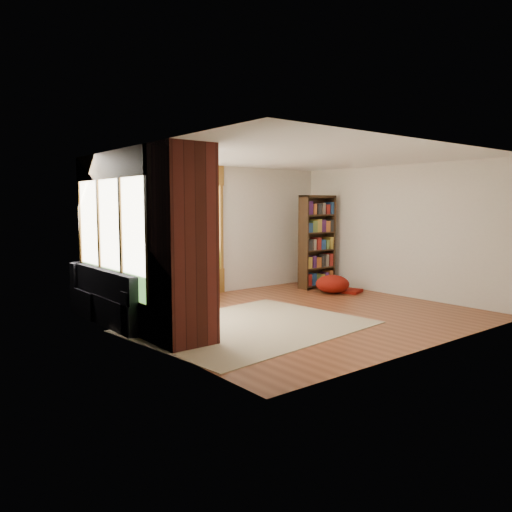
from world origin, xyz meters
TOP-DOWN VIEW (x-y plane):
  - floor at (0.00, 0.00)m, footprint 5.50×5.50m
  - ceiling at (0.00, 0.00)m, footprint 5.50×5.50m
  - wall_back at (0.00, 2.50)m, footprint 5.50×0.04m
  - wall_front at (0.00, -2.50)m, footprint 5.50×0.04m
  - wall_left at (-2.75, 0.00)m, footprint 0.04×5.00m
  - wall_right at (2.75, 0.00)m, footprint 0.04×5.00m
  - windows_back at (-1.20, 2.47)m, footprint 2.82×0.10m
  - windows_left at (-2.72, 1.20)m, footprint 0.10×2.62m
  - roller_blind at (-2.69, 2.03)m, footprint 0.03×0.72m
  - brick_chimney at (-2.40, -0.35)m, footprint 0.70×0.70m
  - sectional_sofa at (-1.95, 1.70)m, footprint 2.20×2.20m
  - area_rug at (-1.18, -0.21)m, footprint 3.64×2.94m
  - bookshelf at (2.14, 1.67)m, footprint 0.86×0.29m
  - pouf at (1.91, 0.99)m, footprint 0.89×0.89m
  - dog_tan at (-1.80, 1.82)m, footprint 1.09×0.92m
  - dog_brindle at (-2.30, 1.18)m, footprint 0.55×0.82m
  - throw_pillows at (-1.92, 1.85)m, footprint 1.98×1.68m

SIDE VIEW (x-z plane):
  - floor at x=0.00m, z-range 0.00..0.00m
  - area_rug at x=-1.18m, z-range 0.00..0.01m
  - pouf at x=1.91m, z-range 0.01..0.38m
  - sectional_sofa at x=-1.95m, z-range -0.10..0.70m
  - dog_brindle at x=-2.30m, z-range 0.54..0.96m
  - throw_pillows at x=-1.92m, z-range 0.53..0.98m
  - dog_tan at x=-1.80m, z-range 0.54..1.07m
  - bookshelf at x=2.14m, z-range 0.00..2.02m
  - wall_back at x=0.00m, z-range 0.00..2.60m
  - wall_front at x=0.00m, z-range 0.00..2.60m
  - wall_left at x=-2.75m, z-range 0.00..2.60m
  - wall_right at x=2.75m, z-range 0.00..2.60m
  - brick_chimney at x=-2.40m, z-range 0.00..2.60m
  - windows_back at x=-1.20m, z-range 0.40..2.30m
  - windows_left at x=-2.72m, z-range 0.40..2.30m
  - roller_blind at x=-2.69m, z-range 1.30..2.20m
  - ceiling at x=0.00m, z-range 2.60..2.60m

